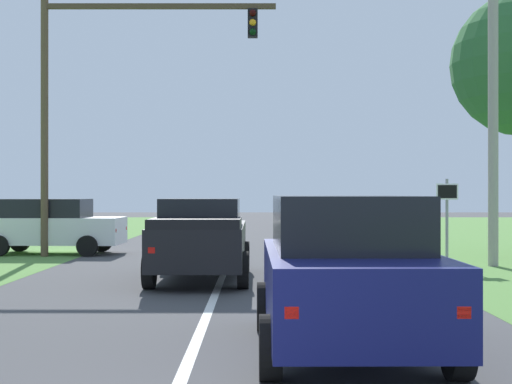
{
  "coord_description": "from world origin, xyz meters",
  "views": [
    {
      "loc": [
        0.82,
        -4.77,
        2.05
      ],
      "look_at": [
        0.83,
        16.51,
        2.07
      ],
      "focal_mm": 50.4,
      "sensor_mm": 36.0,
      "label": 1
    }
  ],
  "objects_px": {
    "crossing_suv_far": "(50,225)",
    "traffic_light": "(101,81)",
    "red_suv_near": "(346,270)",
    "keep_moving_sign": "(447,211)",
    "pickup_truck_lead": "(201,238)",
    "utility_pole_right": "(493,96)"
  },
  "relations": [
    {
      "from": "pickup_truck_lead",
      "to": "crossing_suv_far",
      "type": "distance_m",
      "value": 9.18
    },
    {
      "from": "pickup_truck_lead",
      "to": "keep_moving_sign",
      "type": "height_order",
      "value": "keep_moving_sign"
    },
    {
      "from": "pickup_truck_lead",
      "to": "red_suv_near",
      "type": "bearing_deg",
      "value": -71.68
    },
    {
      "from": "keep_moving_sign",
      "to": "crossing_suv_far",
      "type": "height_order",
      "value": "keep_moving_sign"
    },
    {
      "from": "crossing_suv_far",
      "to": "utility_pole_right",
      "type": "relative_size",
      "value": 0.5
    },
    {
      "from": "red_suv_near",
      "to": "traffic_light",
      "type": "distance_m",
      "value": 15.73
    },
    {
      "from": "keep_moving_sign",
      "to": "crossing_suv_far",
      "type": "bearing_deg",
      "value": 160.32
    },
    {
      "from": "keep_moving_sign",
      "to": "crossing_suv_far",
      "type": "relative_size",
      "value": 0.51
    },
    {
      "from": "red_suv_near",
      "to": "crossing_suv_far",
      "type": "bearing_deg",
      "value": 118.71
    },
    {
      "from": "red_suv_near",
      "to": "crossing_suv_far",
      "type": "height_order",
      "value": "red_suv_near"
    },
    {
      "from": "red_suv_near",
      "to": "utility_pole_right",
      "type": "bearing_deg",
      "value": 63.01
    },
    {
      "from": "crossing_suv_far",
      "to": "red_suv_near",
      "type": "bearing_deg",
      "value": -61.29
    },
    {
      "from": "red_suv_near",
      "to": "keep_moving_sign",
      "type": "distance_m",
      "value": 11.12
    },
    {
      "from": "crossing_suv_far",
      "to": "traffic_light",
      "type": "bearing_deg",
      "value": -26.35
    },
    {
      "from": "red_suv_near",
      "to": "pickup_truck_lead",
      "type": "xyz_separation_m",
      "value": [
        -2.45,
        7.39,
        -0.06
      ]
    },
    {
      "from": "red_suv_near",
      "to": "keep_moving_sign",
      "type": "relative_size",
      "value": 1.88
    },
    {
      "from": "pickup_truck_lead",
      "to": "utility_pole_right",
      "type": "height_order",
      "value": "utility_pole_right"
    },
    {
      "from": "red_suv_near",
      "to": "crossing_suv_far",
      "type": "relative_size",
      "value": 0.96
    },
    {
      "from": "red_suv_near",
      "to": "utility_pole_right",
      "type": "distance_m",
      "value": 12.54
    },
    {
      "from": "keep_moving_sign",
      "to": "pickup_truck_lead",
      "type": "bearing_deg",
      "value": -155.6
    },
    {
      "from": "pickup_truck_lead",
      "to": "crossing_suv_far",
      "type": "height_order",
      "value": "pickup_truck_lead"
    },
    {
      "from": "traffic_light",
      "to": "utility_pole_right",
      "type": "distance_m",
      "value": 12.01
    }
  ]
}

